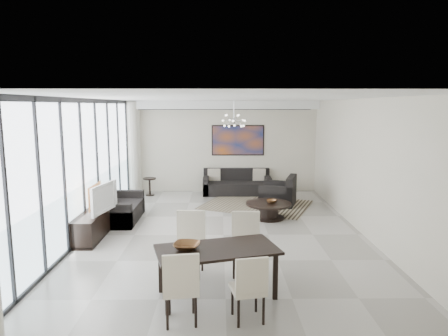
{
  "coord_description": "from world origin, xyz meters",
  "views": [
    {
      "loc": [
        -0.08,
        -8.24,
        2.75
      ],
      "look_at": [
        0.02,
        1.31,
        1.25
      ],
      "focal_mm": 32.0,
      "sensor_mm": 36.0,
      "label": 1
    }
  ],
  "objects_px": {
    "coffee_table": "(269,210)",
    "sofa_main": "(237,186)",
    "tv_console": "(93,224)",
    "television": "(100,198)",
    "dining_table": "(217,254)"
  },
  "relations": [
    {
      "from": "sofa_main",
      "to": "coffee_table",
      "type": "bearing_deg",
      "value": -76.7
    },
    {
      "from": "coffee_table",
      "to": "sofa_main",
      "type": "xyz_separation_m",
      "value": [
        -0.66,
        2.81,
        0.04
      ]
    },
    {
      "from": "tv_console",
      "to": "dining_table",
      "type": "xyz_separation_m",
      "value": [
        2.64,
        -2.68,
        0.36
      ]
    },
    {
      "from": "coffee_table",
      "to": "television",
      "type": "distance_m",
      "value": 3.99
    },
    {
      "from": "coffee_table",
      "to": "sofa_main",
      "type": "distance_m",
      "value": 2.88
    },
    {
      "from": "coffee_table",
      "to": "dining_table",
      "type": "distance_m",
      "value": 4.23
    },
    {
      "from": "tv_console",
      "to": "television",
      "type": "height_order",
      "value": "television"
    },
    {
      "from": "tv_console",
      "to": "television",
      "type": "bearing_deg",
      "value": 5.32
    },
    {
      "from": "sofa_main",
      "to": "dining_table",
      "type": "xyz_separation_m",
      "value": [
        -0.57,
        -6.82,
        0.37
      ]
    },
    {
      "from": "dining_table",
      "to": "sofa_main",
      "type": "bearing_deg",
      "value": 85.19
    },
    {
      "from": "television",
      "to": "dining_table",
      "type": "xyz_separation_m",
      "value": [
        2.48,
        -2.7,
        -0.21
      ]
    },
    {
      "from": "sofa_main",
      "to": "tv_console",
      "type": "distance_m",
      "value": 5.24
    },
    {
      "from": "sofa_main",
      "to": "television",
      "type": "height_order",
      "value": "television"
    },
    {
      "from": "tv_console",
      "to": "television",
      "type": "relative_size",
      "value": 1.64
    },
    {
      "from": "coffee_table",
      "to": "tv_console",
      "type": "bearing_deg",
      "value": -161.0
    }
  ]
}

